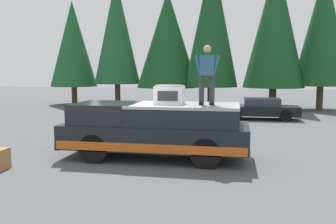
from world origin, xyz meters
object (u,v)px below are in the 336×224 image
at_px(pickup_truck, 155,129).
at_px(compressor_unit, 170,95).
at_px(parked_car_black, 260,109).
at_px(person_on_truck_bed, 207,73).

distance_m(pickup_truck, compressor_unit, 1.14).
distance_m(compressor_unit, parked_car_black, 10.25).
bearing_deg(person_on_truck_bed, pickup_truck, 86.05).
bearing_deg(pickup_truck, parked_car_black, -21.15).
relative_size(compressor_unit, person_on_truck_bed, 0.50).
xyz_separation_m(pickup_truck, person_on_truck_bed, (-0.11, -1.53, 1.68)).
bearing_deg(parked_car_black, compressor_unit, 161.28).
bearing_deg(compressor_unit, person_on_truck_bed, -93.17).
bearing_deg(parked_car_black, pickup_truck, 158.85).
distance_m(compressor_unit, person_on_truck_bed, 1.26).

